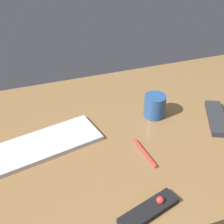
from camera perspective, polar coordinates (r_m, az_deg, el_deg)
The scene contains 6 objects.
desk at distance 117.38cm, azimuth 4.33°, elevation -3.31°, with size 140.00×84.00×2.00cm, color olive.
keyboard at distance 110.68cm, azimuth -12.36°, elevation -5.75°, with size 39.91×14.28×1.53cm, color silver.
media_remote at distance 90.95cm, azimuth 6.42°, elevation -16.21°, with size 18.06×10.02×3.08cm.
tv_remote at distance 125.70cm, azimuth 17.33°, elevation -0.98°, with size 19.81×5.51×2.03cm, color #2D2D33.
coffee_mug at distance 121.66cm, azimuth 7.30°, elevation 1.03°, with size 7.75×7.75×8.40cm, color #28518C.
pen at distance 106.72cm, azimuth 5.68°, elevation -6.95°, with size 1.00×1.00×13.83cm, color red.
Camera 1 is at (-38.12, -84.27, 73.28)cm, focal length 53.69 mm.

